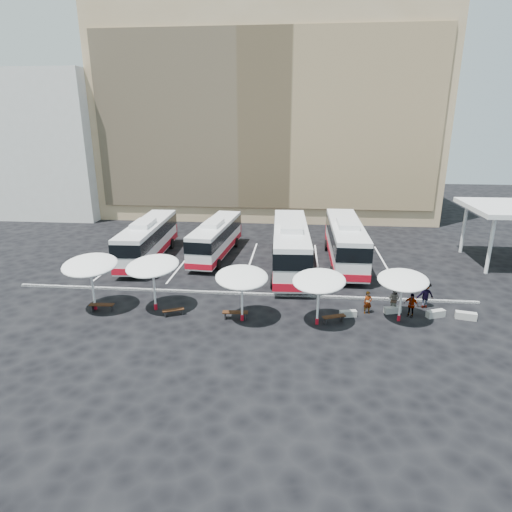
# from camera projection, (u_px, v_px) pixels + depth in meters

# --- Properties ---
(ground) EXTENTS (120.00, 120.00, 0.00)m
(ground) POSITION_uv_depth(u_px,v_px,m) (238.00, 297.00, 31.09)
(ground) COLOR black
(ground) RESTS_ON ground
(sandstone_building) EXTENTS (42.00, 18.25, 29.60)m
(sandstone_building) POSITION_uv_depth(u_px,v_px,m) (270.00, 117.00, 57.41)
(sandstone_building) COLOR tan
(sandstone_building) RESTS_ON ground
(apartment_block) EXTENTS (14.00, 14.00, 18.00)m
(apartment_block) POSITION_uv_depth(u_px,v_px,m) (60.00, 145.00, 57.46)
(apartment_block) COLOR silver
(apartment_block) RESTS_ON ground
(curb_divider) EXTENTS (34.00, 0.25, 0.15)m
(curb_divider) POSITION_uv_depth(u_px,v_px,m) (239.00, 293.00, 31.55)
(curb_divider) COLOR black
(curb_divider) RESTS_ON ground
(bay_lines) EXTENTS (24.15, 12.00, 0.01)m
(bay_lines) POSITION_uv_depth(u_px,v_px,m) (250.00, 262.00, 38.67)
(bay_lines) COLOR white
(bay_lines) RESTS_ON ground
(bus_0) EXTENTS (3.15, 12.01, 3.78)m
(bus_0) POSITION_uv_depth(u_px,v_px,m) (148.00, 239.00, 38.95)
(bus_0) COLOR white
(bus_0) RESTS_ON ground
(bus_1) EXTENTS (3.30, 11.31, 3.54)m
(bus_1) POSITION_uv_depth(u_px,v_px,m) (216.00, 237.00, 39.87)
(bus_1) COLOR white
(bus_1) RESTS_ON ground
(bus_2) EXTENTS (3.55, 13.50, 4.25)m
(bus_2) POSITION_uv_depth(u_px,v_px,m) (290.00, 245.00, 36.19)
(bus_2) COLOR white
(bus_2) RESTS_ON ground
(bus_3) EXTENTS (3.01, 12.78, 4.06)m
(bus_3) POSITION_uv_depth(u_px,v_px,m) (345.00, 241.00, 37.85)
(bus_3) COLOR white
(bus_3) RESTS_ON ground
(sunshade_0) EXTENTS (4.09, 4.13, 3.74)m
(sunshade_0) POSITION_uv_depth(u_px,v_px,m) (90.00, 265.00, 28.10)
(sunshade_0) COLOR white
(sunshade_0) RESTS_ON ground
(sunshade_1) EXTENTS (4.41, 4.44, 3.67)m
(sunshade_1) POSITION_uv_depth(u_px,v_px,m) (153.00, 266.00, 28.10)
(sunshade_1) COLOR white
(sunshade_1) RESTS_ON ground
(sunshade_2) EXTENTS (3.99, 4.02, 3.47)m
(sunshade_2) POSITION_uv_depth(u_px,v_px,m) (242.00, 277.00, 26.60)
(sunshade_2) COLOR white
(sunshade_2) RESTS_ON ground
(sunshade_3) EXTENTS (4.23, 4.26, 3.43)m
(sunshade_3) POSITION_uv_depth(u_px,v_px,m) (319.00, 281.00, 26.10)
(sunshade_3) COLOR white
(sunshade_3) RESTS_ON ground
(sunshade_4) EXTENTS (3.82, 3.85, 3.27)m
(sunshade_4) POSITION_uv_depth(u_px,v_px,m) (403.00, 280.00, 26.60)
(sunshade_4) COLOR white
(sunshade_4) RESTS_ON ground
(wood_bench_0) EXTENTS (1.64, 0.54, 0.50)m
(wood_bench_0) POSITION_uv_depth(u_px,v_px,m) (102.00, 306.00, 28.71)
(wood_bench_0) COLOR black
(wood_bench_0) RESTS_ON ground
(wood_bench_1) EXTENTS (1.43, 0.93, 0.43)m
(wood_bench_1) POSITION_uv_depth(u_px,v_px,m) (173.00, 311.00, 28.07)
(wood_bench_1) COLOR black
(wood_bench_1) RESTS_ON ground
(wood_bench_2) EXTENTS (1.67, 0.54, 0.51)m
(wood_bench_2) POSITION_uv_depth(u_px,v_px,m) (235.00, 313.00, 27.57)
(wood_bench_2) COLOR black
(wood_bench_2) RESTS_ON ground
(wood_bench_3) EXTENTS (1.55, 0.91, 0.46)m
(wood_bench_3) POSITION_uv_depth(u_px,v_px,m) (334.00, 317.00, 27.08)
(wood_bench_3) COLOR black
(wood_bench_3) RESTS_ON ground
(conc_bench_0) EXTENTS (1.15, 0.60, 0.41)m
(conc_bench_0) POSITION_uv_depth(u_px,v_px,m) (348.00, 314.00, 27.95)
(conc_bench_0) COLOR #969691
(conc_bench_0) RESTS_ON ground
(conc_bench_1) EXTENTS (1.19, 0.68, 0.42)m
(conc_bench_1) POSITION_uv_depth(u_px,v_px,m) (393.00, 310.00, 28.48)
(conc_bench_1) COLOR #969691
(conc_bench_1) RESTS_ON ground
(conc_bench_2) EXTENTS (1.31, 0.86, 0.47)m
(conc_bench_2) POSITION_uv_depth(u_px,v_px,m) (436.00, 314.00, 27.88)
(conc_bench_2) COLOR #969691
(conc_bench_2) RESTS_ON ground
(conc_bench_3) EXTENTS (1.33, 0.69, 0.48)m
(conc_bench_3) POSITION_uv_depth(u_px,v_px,m) (466.00, 316.00, 27.59)
(conc_bench_3) COLOR #969691
(conc_bench_3) RESTS_ON ground
(passenger_0) EXTENTS (0.62, 0.46, 1.55)m
(passenger_0) POSITION_uv_depth(u_px,v_px,m) (368.00, 303.00, 28.25)
(passenger_0) COLOR black
(passenger_0) RESTS_ON ground
(passenger_1) EXTENTS (1.04, 0.99, 1.69)m
(passenger_1) POSITION_uv_depth(u_px,v_px,m) (394.00, 299.00, 28.59)
(passenger_1) COLOR black
(passenger_1) RESTS_ON ground
(passenger_2) EXTENTS (1.01, 0.85, 1.61)m
(passenger_2) POSITION_uv_depth(u_px,v_px,m) (411.00, 305.00, 27.81)
(passenger_2) COLOR black
(passenger_2) RESTS_ON ground
(passenger_3) EXTENTS (1.36, 0.97, 1.92)m
(passenger_3) POSITION_uv_depth(u_px,v_px,m) (425.00, 294.00, 29.08)
(passenger_3) COLOR black
(passenger_3) RESTS_ON ground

